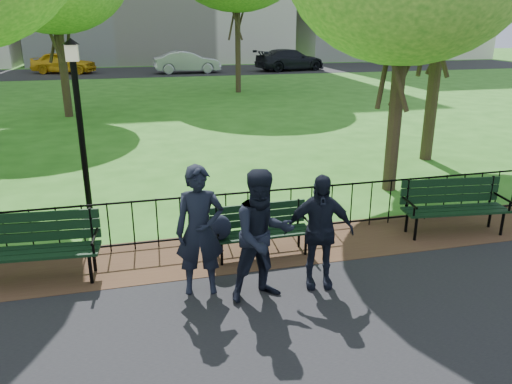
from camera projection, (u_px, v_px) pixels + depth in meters
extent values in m
plane|color=#29631A|center=(267.00, 295.00, 7.18)|extent=(120.00, 120.00, 0.00)
cube|color=#3C2418|center=(244.00, 250.00, 8.55)|extent=(60.00, 1.60, 0.01)
cube|color=black|center=(149.00, 72.00, 39.28)|extent=(70.00, 9.00, 0.01)
cylinder|color=black|center=(237.00, 193.00, 8.73)|extent=(24.00, 0.04, 0.04)
cylinder|color=black|center=(237.00, 233.00, 8.98)|extent=(24.00, 0.04, 0.04)
cylinder|color=black|center=(237.00, 216.00, 8.87)|extent=(0.02, 0.02, 0.90)
cube|color=black|center=(262.00, 234.00, 8.23)|extent=(1.66, 0.47, 0.04)
cube|color=black|center=(258.00, 211.00, 8.34)|extent=(1.65, 0.07, 0.41)
cylinder|color=black|center=(222.00, 254.00, 7.96)|extent=(0.05, 0.05, 0.41)
cylinder|color=black|center=(306.00, 244.00, 8.33)|extent=(0.05, 0.05, 0.41)
cylinder|color=black|center=(218.00, 246.00, 8.27)|extent=(0.05, 0.05, 0.41)
cylinder|color=black|center=(299.00, 237.00, 8.63)|extent=(0.05, 0.05, 0.41)
cylinder|color=black|center=(215.00, 229.00, 7.98)|extent=(0.05, 0.51, 0.04)
cylinder|color=black|center=(306.00, 220.00, 8.37)|extent=(0.05, 0.51, 0.04)
ellipsoid|color=black|center=(219.00, 228.00, 7.89)|extent=(0.39, 0.27, 0.42)
cube|color=black|center=(31.00, 253.00, 7.36)|extent=(2.01, 0.68, 0.04)
cube|color=black|center=(32.00, 222.00, 7.51)|extent=(1.97, 0.19, 0.49)
cylinder|color=black|center=(91.00, 269.00, 7.40)|extent=(0.05, 0.05, 0.49)
cylinder|color=black|center=(94.00, 258.00, 7.76)|extent=(0.05, 0.05, 0.49)
cylinder|color=black|center=(95.00, 236.00, 7.45)|extent=(0.09, 0.61, 0.04)
cube|color=black|center=(456.00, 210.00, 9.07)|extent=(1.96, 0.72, 0.04)
cube|color=black|center=(451.00, 186.00, 9.21)|extent=(1.91, 0.25, 0.48)
cylinder|color=black|center=(416.00, 229.00, 8.86)|extent=(0.05, 0.05, 0.48)
cylinder|color=black|center=(502.00, 224.00, 9.08)|extent=(0.05, 0.05, 0.48)
cylinder|color=black|center=(407.00, 221.00, 9.22)|extent=(0.05, 0.05, 0.48)
cylinder|color=black|center=(490.00, 216.00, 9.44)|extent=(0.05, 0.05, 0.48)
cylinder|color=black|center=(410.00, 203.00, 8.90)|extent=(0.11, 0.60, 0.04)
cylinder|color=black|center=(503.00, 198.00, 9.13)|extent=(0.11, 0.60, 0.04)
cylinder|color=black|center=(91.00, 217.00, 9.82)|extent=(0.27, 0.27, 0.16)
cylinder|color=black|center=(82.00, 144.00, 9.34)|extent=(0.12, 0.12, 3.11)
cube|color=beige|center=(72.00, 53.00, 8.81)|extent=(0.21, 0.21, 0.29)
cone|color=black|center=(71.00, 41.00, 8.74)|extent=(0.31, 0.31, 0.12)
cylinder|color=#2D2116|center=(394.00, 124.00, 11.23)|extent=(0.31, 0.31, 3.08)
cylinder|color=#2D2116|center=(433.00, 92.00, 13.69)|extent=(0.33, 0.33, 3.80)
cylinder|color=#2D2116|center=(64.00, 73.00, 20.15)|extent=(0.34, 0.34, 3.54)
cylinder|color=#2D2116|center=(238.00, 50.00, 27.13)|extent=(0.29, 0.29, 4.56)
imported|color=black|center=(200.00, 231.00, 6.97)|extent=(0.74, 0.53, 1.89)
imported|color=black|center=(263.00, 236.00, 6.81)|extent=(0.98, 0.61, 1.89)
imported|color=black|center=(319.00, 231.00, 7.18)|extent=(1.07, 0.61, 1.71)
imported|color=gold|center=(64.00, 63.00, 37.68)|extent=(5.06, 3.34, 1.60)
imported|color=#A6A8AD|center=(187.00, 62.00, 37.85)|extent=(5.03, 1.90, 1.64)
imported|color=black|center=(290.00, 60.00, 39.96)|extent=(6.10, 3.46, 1.67)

